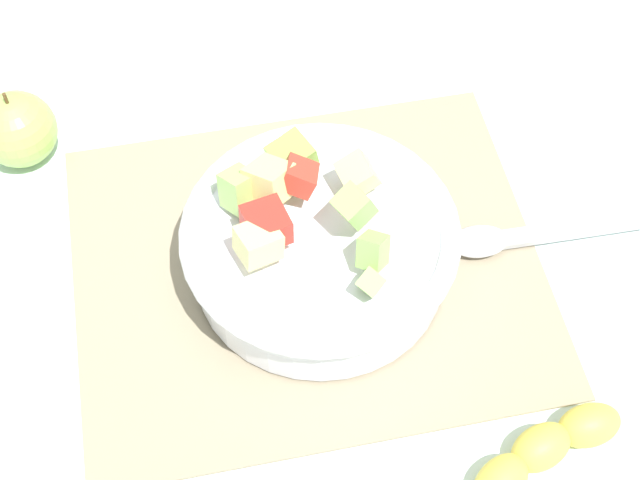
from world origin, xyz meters
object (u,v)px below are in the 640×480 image
(whole_apple, at_px, (18,129))
(serving_spoon, at_px, (528,235))
(salad_bowl, at_px, (319,244))
(banana_whole, at_px, (544,451))

(whole_apple, bearing_deg, serving_spoon, 156.30)
(salad_bowl, distance_m, serving_spoon, 0.20)
(serving_spoon, xyz_separation_m, whole_apple, (0.47, -0.20, 0.03))
(salad_bowl, xyz_separation_m, banana_whole, (-0.14, 0.22, -0.03))
(salad_bowl, height_order, whole_apple, salad_bowl)
(whole_apple, distance_m, banana_whole, 0.58)
(whole_apple, bearing_deg, salad_bowl, 143.06)
(serving_spoon, bearing_deg, whole_apple, -23.70)
(serving_spoon, distance_m, banana_whole, 0.22)
(whole_apple, height_order, banana_whole, whole_apple)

